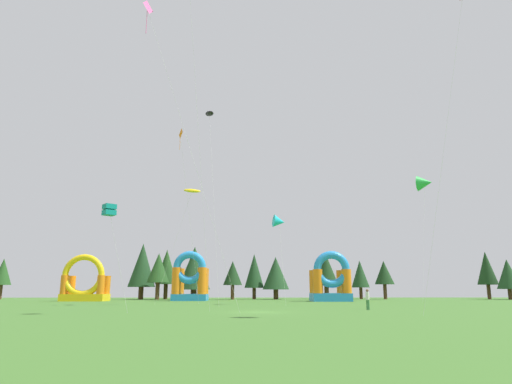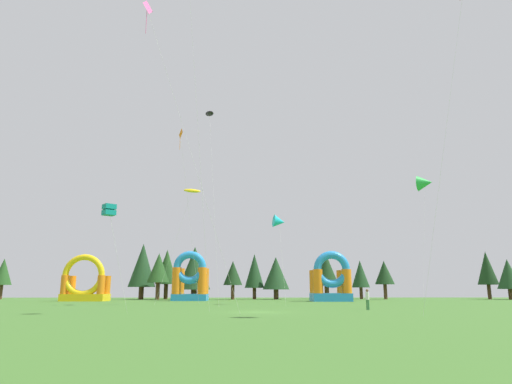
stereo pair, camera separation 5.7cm
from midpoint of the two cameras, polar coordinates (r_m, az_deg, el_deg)
ground_plane at (r=35.53m, az=0.40°, el=-15.02°), size 120.00×120.00×0.00m
kite_green_delta at (r=72.08m, az=20.69°, el=1.09°), size 5.28×7.05×18.53m
kite_pink_diamond at (r=36.66m, az=-13.54°, el=21.15°), size 7.44×2.99×22.53m
kite_cyan_delta at (r=52.91m, az=2.98°, el=-3.78°), size 1.72×3.66×10.31m
kite_teal_box at (r=34.73m, az=-18.12°, el=-2.19°), size 2.05×1.80×7.84m
kite_black_parafoil at (r=54.07m, az=-5.90°, el=9.84°), size 2.60×5.50×22.55m
kite_yellow_parafoil at (r=53.41m, az=-8.10°, el=0.14°), size 5.00×1.09×13.51m
kite_orange_diamond at (r=52.81m, az=-9.60°, el=7.01°), size 2.35×7.05×19.69m
person_near_camera at (r=40.36m, az=14.02°, el=-12.87°), size 0.42×0.42×1.73m
inflatable_blue_arch at (r=66.91m, az=9.51°, el=-11.32°), size 5.48×4.99×7.09m
inflatable_orange_dome at (r=70.13m, az=-8.32°, el=-11.20°), size 5.18×4.86×7.35m
inflatable_yellow_castle at (r=71.26m, az=-20.93°, el=-10.98°), size 6.30×3.84×6.71m
tree_row_0 at (r=90.86m, az=-29.44°, el=-8.84°), size 3.10×3.10×6.98m
tree_row_1 at (r=82.28m, az=-14.20°, el=-9.02°), size 4.71×4.71×9.62m
tree_row_2 at (r=78.61m, az=-12.24°, el=-9.44°), size 3.75×3.75×7.69m
tree_row_3 at (r=82.58m, az=-11.24°, el=-9.34°), size 3.90×3.90×8.65m
tree_row_4 at (r=78.89m, az=-7.80°, el=-9.56°), size 5.53×5.53×8.90m
tree_row_5 at (r=77.83m, az=-2.93°, el=-10.28°), size 3.23×3.23×6.43m
tree_row_6 at (r=80.63m, az=-0.18°, el=-10.01°), size 3.43×3.43×7.85m
tree_row_7 at (r=79.31m, az=2.57°, el=-10.28°), size 4.60×4.60×7.22m
tree_row_8 at (r=82.09m, az=8.92°, el=-9.71°), size 4.34×4.34×8.04m
tree_row_9 at (r=83.61m, az=13.13°, el=-10.13°), size 3.16×3.16×6.76m
tree_row_10 at (r=82.79m, az=16.01°, el=-9.85°), size 3.36×3.36×6.57m
tree_row_11 at (r=90.38m, az=27.28°, el=-8.61°), size 3.46×3.46×8.28m
tree_row_12 at (r=88.39m, az=29.42°, el=-9.08°), size 3.84×3.84×6.71m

